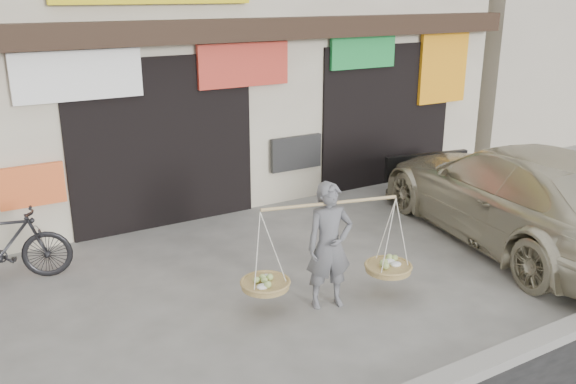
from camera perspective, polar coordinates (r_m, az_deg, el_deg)
ground at (r=7.27m, az=-1.42°, el=-11.61°), size 70.00×70.00×0.00m
shophouse_block at (r=12.32m, az=-16.98°, el=16.68°), size 14.00×6.32×7.00m
neighbor_east at (r=20.76m, az=23.19°, el=15.68°), size 12.00×7.00×6.40m
street_vendor at (r=7.24m, az=3.87°, el=-5.51°), size 2.08×0.94×1.55m
bike_1 at (r=8.71m, az=-25.04°, el=-4.56°), size 1.73×0.91×1.00m
suv at (r=9.71m, az=20.57°, el=-0.17°), size 3.01×5.45×1.50m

